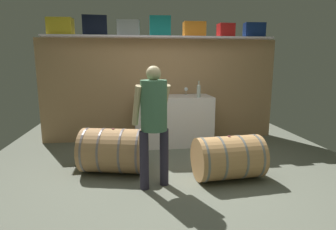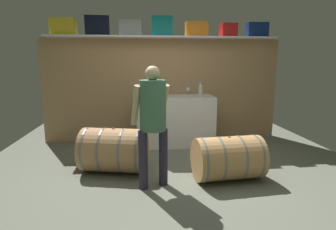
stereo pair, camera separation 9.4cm
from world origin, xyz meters
The scene contains 18 objects.
ground_plane centered at (0.00, 0.54, -0.01)m, with size 5.82×7.53×0.02m, color #656A5B.
back_wall_panel centered at (0.00, 2.16, 0.99)m, with size 4.62×0.10×1.98m, color tan.
high_shelf_board centered at (0.00, 2.01, 2.00)m, with size 4.25×0.40×0.03m, color silver.
toolcase_yellow centered at (-1.80, 2.01, 2.16)m, with size 0.43×0.23×0.30m, color yellow.
toolcase_black centered at (-1.20, 2.01, 2.19)m, with size 0.43×0.21×0.35m, color black.
toolcase_grey centered at (-0.61, 2.01, 2.15)m, with size 0.40×0.25×0.28m, color gray.
toolcase_teal centered at (-0.03, 2.01, 2.19)m, with size 0.38×0.28×0.35m, color #117877.
toolcase_orange centered at (0.62, 2.01, 2.15)m, with size 0.41×0.23×0.27m, color orange.
toolcase_red centered at (1.24, 2.01, 2.14)m, with size 0.29×0.23×0.25m, color red.
toolcase_navy centered at (1.81, 2.01, 2.15)m, with size 0.39×0.20×0.27m, color navy.
work_cabinet centered at (0.19, 1.77, 0.46)m, with size 1.43×0.67×0.92m, color white.
wine_bottle_clear centered at (0.62, 1.54, 1.05)m, with size 0.07×0.07×0.30m.
wine_bottle_green centered at (-0.09, 1.75, 1.07)m, with size 0.07×0.07×0.33m.
wine_glass centered at (0.47, 1.98, 1.02)m, with size 0.07×0.07×0.14m.
red_funnel centered at (-0.33, 1.90, 0.97)m, with size 0.11×0.11×0.11m, color red.
wine_barrel_near centered at (-0.84, 0.52, 0.32)m, with size 1.01×0.80×0.64m.
wine_barrel_far centered at (0.69, 0.08, 0.29)m, with size 0.93×0.65×0.59m.
winemaker_pouring centered at (-0.32, -0.04, 0.93)m, with size 0.50×0.44×1.51m.
Camera 1 is at (-0.57, -3.33, 1.56)m, focal length 29.82 mm.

